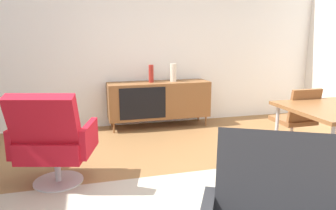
% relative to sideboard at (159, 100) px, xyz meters
% --- Properties ---
extents(ground_plane, '(8.32, 8.32, 0.00)m').
position_rel_sideboard_xyz_m(ground_plane, '(-0.25, -2.30, -0.44)').
color(ground_plane, olive).
extents(wall_back, '(6.80, 0.12, 2.80)m').
position_rel_sideboard_xyz_m(wall_back, '(-0.25, 0.30, 0.96)').
color(wall_back, white).
rests_on(wall_back, ground_plane).
extents(sideboard, '(1.60, 0.45, 0.72)m').
position_rel_sideboard_xyz_m(sideboard, '(0.00, 0.00, 0.00)').
color(sideboard, brown).
rests_on(sideboard, ground_plane).
extents(vase_cobalt, '(0.08, 0.08, 0.27)m').
position_rel_sideboard_xyz_m(vase_cobalt, '(-0.12, 0.00, 0.42)').
color(vase_cobalt, maroon).
rests_on(vase_cobalt, sideboard).
extents(vase_sculptural_dark, '(0.10, 0.10, 0.28)m').
position_rel_sideboard_xyz_m(vase_sculptural_dark, '(0.24, 0.00, 0.42)').
color(vase_sculptural_dark, beige).
rests_on(vase_sculptural_dark, sideboard).
extents(dining_chair_back_left, '(0.41, 0.43, 0.86)m').
position_rel_sideboard_xyz_m(dining_chair_back_left, '(1.23, -1.73, 0.03)').
color(dining_chair_back_left, brown).
rests_on(dining_chair_back_left, ground_plane).
extents(lounge_chair_red, '(0.83, 0.79, 0.95)m').
position_rel_sideboard_xyz_m(lounge_chair_red, '(-1.45, -1.73, 0.03)').
color(lounge_chair_red, red).
rests_on(lounge_chair_red, ground_plane).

